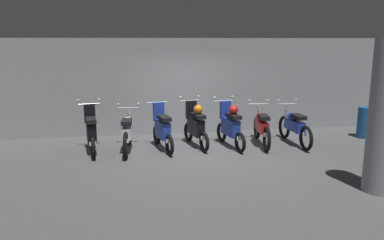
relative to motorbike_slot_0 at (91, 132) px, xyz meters
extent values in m
plane|color=#4C4C4F|center=(2.67, -0.50, -0.53)|extent=(80.00, 80.00, 0.00)
cube|color=gray|center=(2.67, 1.76, 0.89)|extent=(16.00, 0.30, 2.83)
torus|color=black|center=(-0.07, 0.53, -0.26)|extent=(0.16, 0.54, 0.53)
torus|color=black|center=(0.09, -0.61, -0.26)|extent=(0.16, 0.54, 0.53)
cube|color=black|center=(0.01, -0.04, 0.01)|extent=(0.32, 0.76, 0.44)
cube|color=black|center=(-0.04, 0.30, 0.41)|extent=(0.29, 0.16, 0.48)
cube|color=black|center=(0.03, -0.20, 0.33)|extent=(0.31, 0.55, 0.10)
cylinder|color=#B7BABF|center=(-0.06, 0.44, 0.63)|extent=(0.56, 0.11, 0.04)
sphere|color=#B7BABF|center=(-0.32, 0.40, 0.73)|extent=(0.07, 0.07, 0.07)
sphere|color=#B7BABF|center=(0.20, 0.47, 0.73)|extent=(0.07, 0.07, 0.07)
cylinder|color=#B7BABF|center=(-0.07, 0.48, 0.16)|extent=(0.08, 0.15, 0.85)
sphere|color=silver|center=(-0.07, 0.48, 0.48)|extent=(0.12, 0.12, 0.12)
cube|color=white|center=(0.08, -0.59, -0.16)|extent=(0.16, 0.03, 0.10)
torus|color=black|center=(0.94, 0.60, -0.20)|extent=(0.14, 0.65, 0.65)
torus|color=black|center=(0.85, -0.70, -0.20)|extent=(0.14, 0.65, 0.65)
cube|color=silver|center=(0.89, -0.05, -0.01)|extent=(0.28, 0.85, 0.28)
ellipsoid|color=silver|center=(0.91, 0.10, 0.21)|extent=(0.29, 0.46, 0.22)
cube|color=black|center=(0.88, -0.23, 0.27)|extent=(0.28, 0.54, 0.10)
cylinder|color=#B7BABF|center=(0.94, 0.49, 0.49)|extent=(0.56, 0.08, 0.04)
sphere|color=#B7BABF|center=(0.68, 0.51, 0.59)|extent=(0.07, 0.07, 0.07)
sphere|color=#B7BABF|center=(1.20, 0.47, 0.59)|extent=(0.07, 0.07, 0.07)
cylinder|color=#B7BABF|center=(0.94, 0.55, 0.12)|extent=(0.07, 0.16, 0.65)
sphere|color=silver|center=(0.94, 0.55, 0.34)|extent=(0.12, 0.12, 0.12)
cube|color=white|center=(0.85, -0.67, -0.10)|extent=(0.16, 0.02, 0.10)
torus|color=black|center=(1.67, 0.49, -0.26)|extent=(0.19, 0.54, 0.53)
torus|color=black|center=(1.89, -0.63, -0.26)|extent=(0.19, 0.54, 0.53)
cube|color=#1E389E|center=(1.78, -0.07, 0.01)|extent=(0.36, 0.76, 0.44)
cube|color=#1E389E|center=(1.72, 0.27, 0.41)|extent=(0.30, 0.17, 0.48)
cube|color=black|center=(1.81, -0.23, 0.33)|extent=(0.34, 0.56, 0.10)
cylinder|color=#B7BABF|center=(1.69, 0.40, 0.63)|extent=(0.56, 0.14, 0.04)
cylinder|color=#B7BABF|center=(1.68, 0.45, 0.16)|extent=(0.08, 0.16, 0.85)
sphere|color=silver|center=(1.68, 0.45, 0.48)|extent=(0.12, 0.12, 0.12)
cube|color=white|center=(1.89, -0.61, -0.16)|extent=(0.16, 0.04, 0.10)
torus|color=black|center=(2.56, 0.64, -0.26)|extent=(0.19, 0.54, 0.53)
torus|color=black|center=(2.78, -0.49, -0.26)|extent=(0.19, 0.54, 0.53)
cube|color=black|center=(2.67, 0.08, 0.01)|extent=(0.36, 0.76, 0.44)
cube|color=black|center=(2.60, 0.42, 0.41)|extent=(0.30, 0.17, 0.48)
cube|color=black|center=(2.70, -0.08, 0.33)|extent=(0.34, 0.56, 0.10)
cylinder|color=#B7BABF|center=(2.58, 0.55, 0.63)|extent=(0.56, 0.15, 0.04)
sphere|color=#B7BABF|center=(2.32, 0.50, 0.73)|extent=(0.07, 0.07, 0.07)
sphere|color=#B7BABF|center=(2.83, 0.60, 0.73)|extent=(0.07, 0.07, 0.07)
cylinder|color=#B7BABF|center=(2.57, 0.60, 0.16)|extent=(0.08, 0.16, 0.85)
sphere|color=silver|center=(2.57, 0.60, 0.48)|extent=(0.12, 0.12, 0.12)
cube|color=white|center=(2.78, -0.46, -0.16)|extent=(0.16, 0.04, 0.10)
sphere|color=orange|center=(2.70, -0.08, 0.50)|extent=(0.24, 0.24, 0.24)
torus|color=black|center=(3.46, 0.45, -0.26)|extent=(0.18, 0.54, 0.53)
torus|color=black|center=(3.66, -0.69, -0.26)|extent=(0.18, 0.54, 0.53)
cube|color=#1E389E|center=(3.56, -0.12, 0.01)|extent=(0.34, 0.76, 0.44)
cube|color=#1E389E|center=(3.50, 0.22, 0.41)|extent=(0.30, 0.17, 0.48)
cube|color=black|center=(3.59, -0.28, 0.33)|extent=(0.33, 0.55, 0.10)
cylinder|color=#B7BABF|center=(3.48, 0.36, 0.63)|extent=(0.56, 0.13, 0.04)
sphere|color=#B7BABF|center=(3.22, 0.31, 0.73)|extent=(0.07, 0.07, 0.07)
sphere|color=#B7BABF|center=(3.73, 0.40, 0.73)|extent=(0.07, 0.07, 0.07)
cylinder|color=#B7BABF|center=(3.47, 0.40, 0.16)|extent=(0.08, 0.16, 0.85)
sphere|color=silver|center=(3.47, 0.40, 0.48)|extent=(0.12, 0.12, 0.12)
cube|color=white|center=(3.66, -0.66, -0.16)|extent=(0.16, 0.04, 0.10)
sphere|color=red|center=(3.59, -0.28, 0.50)|extent=(0.24, 0.24, 0.24)
torus|color=black|center=(4.54, 0.61, -0.20)|extent=(0.18, 0.66, 0.65)
torus|color=black|center=(4.36, -0.68, -0.20)|extent=(0.18, 0.66, 0.65)
cube|color=red|center=(4.45, -0.04, -0.01)|extent=(0.34, 0.85, 0.28)
ellipsoid|color=red|center=(4.47, 0.12, 0.21)|extent=(0.32, 0.47, 0.22)
cube|color=black|center=(4.42, -0.22, 0.27)|extent=(0.31, 0.55, 0.10)
cylinder|color=#B7BABF|center=(4.53, 0.50, 0.49)|extent=(0.56, 0.12, 0.04)
sphere|color=#B7BABF|center=(4.27, 0.54, 0.59)|extent=(0.07, 0.07, 0.07)
sphere|color=#B7BABF|center=(4.78, 0.47, 0.59)|extent=(0.07, 0.07, 0.07)
cylinder|color=#B7BABF|center=(4.53, 0.56, 0.12)|extent=(0.08, 0.17, 0.65)
sphere|color=silver|center=(4.53, 0.56, 0.34)|extent=(0.12, 0.12, 0.12)
cube|color=white|center=(4.36, -0.65, -0.10)|extent=(0.16, 0.03, 0.10)
torus|color=black|center=(5.32, 0.51, -0.20)|extent=(0.11, 0.65, 0.65)
torus|color=black|center=(5.36, -0.79, -0.20)|extent=(0.11, 0.65, 0.65)
cube|color=#1E389E|center=(5.34, -0.14, -0.01)|extent=(0.24, 0.84, 0.28)
ellipsoid|color=#1E389E|center=(5.33, 0.01, 0.21)|extent=(0.27, 0.45, 0.22)
cube|color=black|center=(5.34, -0.33, 0.27)|extent=(0.25, 0.53, 0.10)
cylinder|color=#B7BABF|center=(5.32, 0.40, 0.49)|extent=(0.56, 0.05, 0.04)
sphere|color=#B7BABF|center=(5.06, 0.39, 0.59)|extent=(0.07, 0.07, 0.07)
sphere|color=#B7BABF|center=(5.58, 0.41, 0.59)|extent=(0.07, 0.07, 0.07)
cylinder|color=#B7BABF|center=(5.32, 0.45, 0.12)|extent=(0.06, 0.16, 0.65)
sphere|color=silver|center=(5.32, 0.45, 0.34)|extent=(0.12, 0.12, 0.12)
cube|color=white|center=(5.36, -0.77, -0.10)|extent=(0.16, 0.02, 0.10)
cylinder|color=navy|center=(7.63, 0.20, -0.08)|extent=(0.40, 0.40, 0.89)
camera|label=1|loc=(0.94, -9.58, 2.23)|focal=35.81mm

